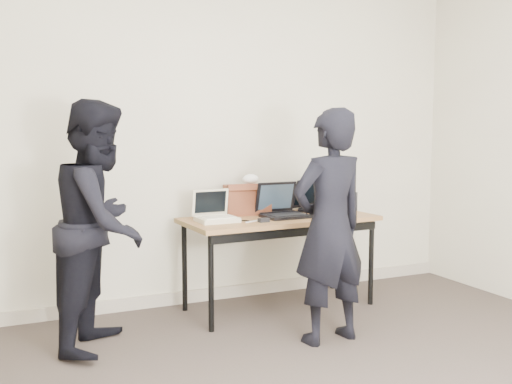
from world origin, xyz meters
TOP-DOWN VIEW (x-y plane):
  - room at (0.00, 0.00)m, footprint 4.60×4.60m
  - desk at (0.40, 1.82)m, footprint 1.53×0.73m
  - laptop_beige at (-0.12, 1.84)m, footprint 0.29×0.29m
  - laptop_center at (0.43, 1.85)m, footprint 0.36×0.35m
  - laptop_right at (0.85, 2.02)m, footprint 0.46×0.45m
  - leather_satchel at (0.22, 2.05)m, footprint 0.38×0.21m
  - tissue at (0.25, 2.05)m, footprint 0.14×0.11m
  - equipment_box at (1.03, 2.01)m, footprint 0.29×0.25m
  - power_brick at (0.18, 1.65)m, footprint 0.08×0.06m
  - cables at (0.46, 1.84)m, footprint 1.16×0.38m
  - person_typist at (0.38, 1.05)m, footprint 0.60×0.43m
  - person_observer at (-0.99, 1.59)m, footprint 0.89×0.96m
  - baseboard at (0.00, 2.23)m, footprint 4.50×0.03m

SIDE VIEW (x-z plane):
  - baseboard at x=0.00m, z-range 0.00..0.10m
  - desk at x=0.40m, z-range 0.30..1.02m
  - cables at x=0.46m, z-range 0.72..0.73m
  - power_brick at x=0.18m, z-range 0.72..0.75m
  - person_typist at x=0.38m, z-range 0.00..1.53m
  - laptop_beige at x=-0.12m, z-range 0.65..0.88m
  - laptop_right at x=0.85m, z-range 0.65..0.91m
  - laptop_center at x=0.43m, z-range 0.65..0.91m
  - person_observer at x=-0.99m, z-range 0.00..1.58m
  - equipment_box at x=1.03m, z-range 0.72..0.88m
  - leather_satchel at x=0.22m, z-range 0.72..0.97m
  - tissue at x=0.25m, z-range 0.97..1.04m
  - room at x=0.00m, z-range -0.05..2.75m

